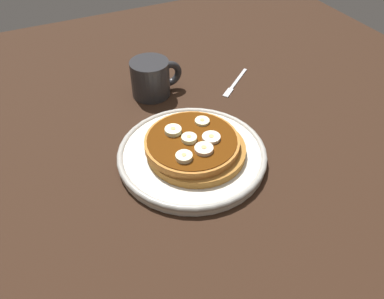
% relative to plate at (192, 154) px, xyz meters
% --- Properties ---
extents(ground_plane, '(1.40, 1.40, 0.03)m').
position_rel_plate_xyz_m(ground_plane, '(0.00, 0.00, -0.03)').
color(ground_plane, black).
extents(plate, '(0.27, 0.27, 0.02)m').
position_rel_plate_xyz_m(plate, '(0.00, 0.00, 0.00)').
color(plate, silver).
rests_on(plate, ground_plane).
extents(pancake_stack, '(0.18, 0.17, 0.03)m').
position_rel_plate_xyz_m(pancake_stack, '(0.00, -0.01, 0.02)').
color(pancake_stack, '#A36B2C').
rests_on(pancake_stack, plate).
extents(banana_slice_0, '(0.03, 0.03, 0.01)m').
position_rel_plate_xyz_m(banana_slice_0, '(-0.01, 0.00, 0.04)').
color(banana_slice_0, '#EDF4BD').
rests_on(banana_slice_0, pancake_stack).
extents(banana_slice_1, '(0.03, 0.03, 0.01)m').
position_rel_plate_xyz_m(banana_slice_1, '(-0.02, 0.03, 0.04)').
color(banana_slice_1, '#EAF3BF').
rests_on(banana_slice_1, pancake_stack).
extents(banana_slice_2, '(0.03, 0.03, 0.01)m').
position_rel_plate_xyz_m(banana_slice_2, '(0.01, -0.03, 0.04)').
color(banana_slice_2, '#FCE1C1').
rests_on(banana_slice_2, pancake_stack).
extents(banana_slice_3, '(0.03, 0.03, 0.01)m').
position_rel_plate_xyz_m(banana_slice_3, '(0.03, -0.01, 0.04)').
color(banana_slice_3, '#F2E2C3').
rests_on(banana_slice_3, pancake_stack).
extents(banana_slice_4, '(0.03, 0.03, 0.01)m').
position_rel_plate_xyz_m(banana_slice_4, '(-0.03, -0.04, 0.04)').
color(banana_slice_4, '#F2EEC1').
rests_on(banana_slice_4, pancake_stack).
extents(banana_slice_5, '(0.03, 0.03, 0.01)m').
position_rel_plate_xyz_m(banana_slice_5, '(0.04, 0.04, 0.04)').
color(banana_slice_5, beige).
rests_on(banana_slice_5, pancake_stack).
extents(coffee_mug, '(0.11, 0.08, 0.08)m').
position_rel_plate_xyz_m(coffee_mug, '(0.01, 0.23, 0.03)').
color(coffee_mug, '#262628').
rests_on(coffee_mug, ground_plane).
extents(fork, '(0.11, 0.09, 0.01)m').
position_rel_plate_xyz_m(fork, '(0.19, 0.18, -0.01)').
color(fork, silver).
rests_on(fork, ground_plane).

